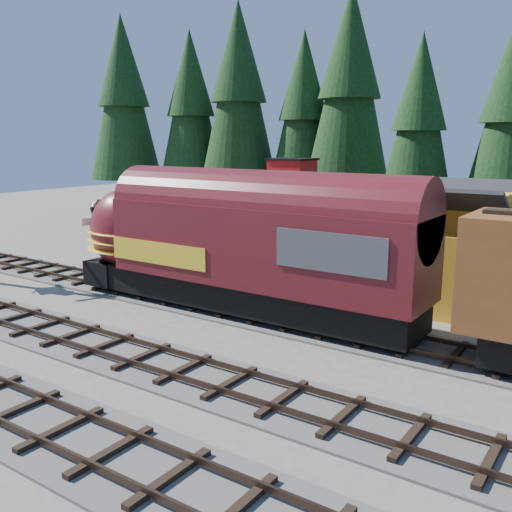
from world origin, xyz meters
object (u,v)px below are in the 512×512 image
Objects in this scene: depot at (369,229)px; pickup_truck_a at (172,262)px; locomotive at (226,249)px; caboose at (279,206)px; pickup_truck_b at (148,248)px.

depot is 1.92× the size of pickup_truck_a.
caboose is (-6.24, 14.00, 0.05)m from locomotive.
pickup_truck_a is at bearing -123.34° from pickup_truck_b.
depot is 13.32m from pickup_truck_b.
pickup_truck_b is at bearing -110.29° from caboose.
caboose is 1.76× the size of pickup_truck_b.
pickup_truck_a is (-9.02, -3.86, -2.04)m from depot.
caboose reaches higher than depot.
depot reaches higher than pickup_truck_b.
depot is 1.23× the size of caboose.
caboose is at bearing -8.72° from pickup_truck_a.
depot is 2.17× the size of pickup_truck_b.
caboose reaches higher than pickup_truck_a.
pickup_truck_a is 1.13× the size of pickup_truck_b.
depot is 10.02m from pickup_truck_a.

